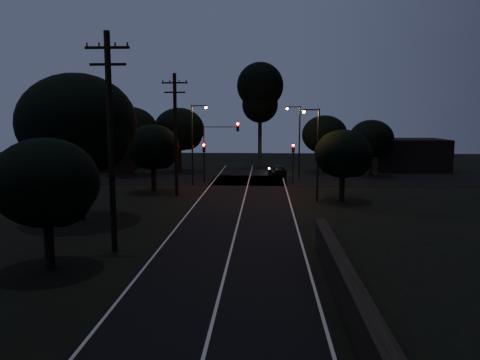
{
  "coord_description": "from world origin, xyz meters",
  "views": [
    {
      "loc": [
        1.73,
        -8.04,
        6.88
      ],
      "look_at": [
        0.0,
        24.0,
        2.5
      ],
      "focal_mm": 35.0,
      "sensor_mm": 36.0,
      "label": 1
    }
  ],
  "objects": [
    {
      "name": "road_surface",
      "position": [
        0.0,
        31.12,
        0.01
      ],
      "size": [
        60.0,
        70.0,
        0.03
      ],
      "color": "black",
      "rests_on": "ground"
    },
    {
      "name": "utility_pole_mid",
      "position": [
        -6.0,
        15.0,
        5.74
      ],
      "size": [
        2.2,
        0.3,
        11.0
      ],
      "color": "black",
      "rests_on": "ground"
    },
    {
      "name": "utility_pole_far",
      "position": [
        -6.0,
        32.0,
        5.48
      ],
      "size": [
        2.2,
        0.3,
        10.5
      ],
      "color": "black",
      "rests_on": "ground"
    },
    {
      "name": "tree_left_b",
      "position": [
        -7.83,
        11.91,
        3.87
      ],
      "size": [
        4.69,
        4.69,
        5.97
      ],
      "color": "black",
      "rests_on": "ground"
    },
    {
      "name": "tree_left_c",
      "position": [
        -10.23,
        21.85,
        6.25
      ],
      "size": [
        7.65,
        7.65,
        9.66
      ],
      "color": "black",
      "rests_on": "ground"
    },
    {
      "name": "tree_left_d",
      "position": [
        -8.33,
        33.9,
        3.99
      ],
      "size": [
        4.85,
        4.85,
        6.16
      ],
      "color": "black",
      "rests_on": "ground"
    },
    {
      "name": "tree_far_nw",
      "position": [
        -8.78,
        49.87,
        5.14
      ],
      "size": [
        6.26,
        6.26,
        7.93
      ],
      "color": "black",
      "rests_on": "ground"
    },
    {
      "name": "tree_far_w",
      "position": [
        -13.78,
        45.87,
        5.19
      ],
      "size": [
        6.26,
        6.26,
        7.98
      ],
      "color": "black",
      "rests_on": "ground"
    },
    {
      "name": "tree_far_ne",
      "position": [
        9.2,
        49.89,
        4.53
      ],
      "size": [
        5.54,
        5.54,
        7.01
      ],
      "color": "black",
      "rests_on": "ground"
    },
    {
      "name": "tree_far_e",
      "position": [
        14.18,
        46.9,
        4.2
      ],
      "size": [
        5.11,
        5.11,
        6.49
      ],
      "color": "black",
      "rests_on": "ground"
    },
    {
      "name": "tree_right_a",
      "position": [
        8.16,
        29.91,
        3.78
      ],
      "size": [
        4.59,
        4.59,
        5.84
      ],
      "color": "black",
      "rests_on": "ground"
    },
    {
      "name": "tall_pine",
      "position": [
        1.0,
        55.0,
        10.08
      ],
      "size": [
        6.15,
        6.15,
        13.98
      ],
      "color": "black",
      "rests_on": "ground"
    },
    {
      "name": "building_left",
      "position": [
        -20.0,
        52.0,
        2.2
      ],
      "size": [
        10.0,
        8.0,
        4.4
      ],
      "primitive_type": "cube",
      "color": "black",
      "rests_on": "ground"
    },
    {
      "name": "building_right",
      "position": [
        20.0,
        53.0,
        2.0
      ],
      "size": [
        9.0,
        7.0,
        4.0
      ],
      "primitive_type": "cube",
      "color": "black",
      "rests_on": "ground"
    },
    {
      "name": "signal_left",
      "position": [
        -4.6,
        39.99,
        2.84
      ],
      "size": [
        0.28,
        0.35,
        4.1
      ],
      "color": "black",
      "rests_on": "ground"
    },
    {
      "name": "signal_right",
      "position": [
        4.6,
        39.99,
        2.84
      ],
      "size": [
        0.28,
        0.35,
        4.1
      ],
      "color": "black",
      "rests_on": "ground"
    },
    {
      "name": "signal_mast",
      "position": [
        -2.91,
        39.99,
        4.34
      ],
      "size": [
        3.7,
        0.35,
        6.25
      ],
      "color": "black",
      "rests_on": "ground"
    },
    {
      "name": "streetlight_a",
      "position": [
        -5.31,
        38.0,
        4.64
      ],
      "size": [
        1.66,
        0.26,
        8.0
      ],
      "color": "black",
      "rests_on": "ground"
    },
    {
      "name": "streetlight_b",
      "position": [
        5.31,
        44.0,
        4.64
      ],
      "size": [
        1.66,
        0.26,
        8.0
      ],
      "color": "black",
      "rests_on": "ground"
    },
    {
      "name": "streetlight_c",
      "position": [
        5.83,
        30.0,
        4.35
      ],
      "size": [
        1.46,
        0.26,
        7.5
      ],
      "color": "black",
      "rests_on": "ground"
    },
    {
      "name": "car",
      "position": [
        3.16,
        46.0,
        0.67
      ],
      "size": [
        2.31,
        4.14,
        1.33
      ],
      "primitive_type": "imported",
      "rotation": [
        0.0,
        0.0,
        3.34
      ],
      "color": "black",
      "rests_on": "ground"
    }
  ]
}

